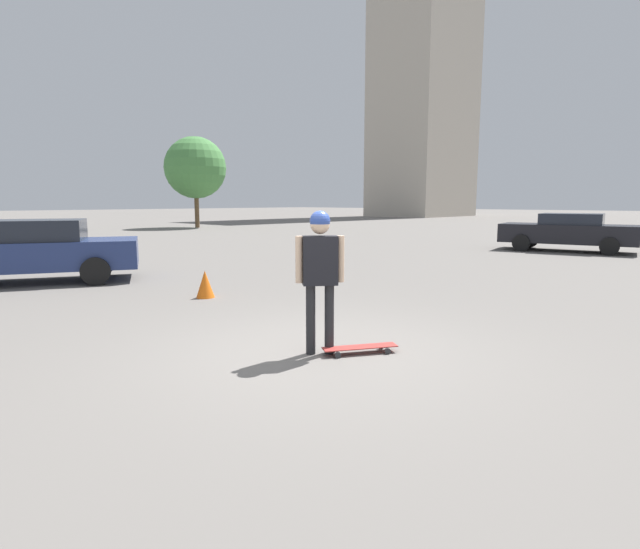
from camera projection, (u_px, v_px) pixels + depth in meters
name	position (u px, v px, depth m)	size (l,w,h in m)	color
ground_plane	(320.00, 353.00, 6.11)	(220.00, 220.00, 0.00)	slate
person	(320.00, 264.00, 5.95)	(0.47, 0.42, 1.74)	#262628
skateboard	(360.00, 348.00, 6.10)	(0.88, 0.66, 0.09)	#A5332D
car_parked_near	(30.00, 250.00, 11.32)	(4.89, 3.70, 1.43)	navy
car_parked_far	(568.00, 231.00, 18.53)	(2.65, 4.87, 1.40)	black
building_block_distant	(426.00, 51.00, 60.46)	(12.55, 8.75, 39.92)	#B2A899
tree_distant	(195.00, 168.00, 34.86)	(4.28, 4.28, 6.32)	brown
traffic_cone	(205.00, 284.00, 9.62)	(0.35, 0.35, 0.53)	orange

